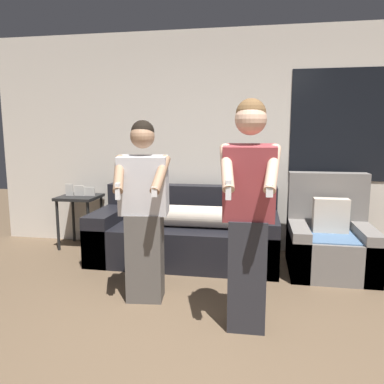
% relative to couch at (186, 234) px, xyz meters
% --- Properties ---
extents(wall_back, '(6.35, 0.07, 2.70)m').
position_rel_couch_xyz_m(wall_back, '(0.55, 0.54, 1.06)').
color(wall_back, silver).
rests_on(wall_back, ground_plane).
extents(couch, '(2.10, 1.00, 0.83)m').
position_rel_couch_xyz_m(couch, '(0.00, 0.00, 0.00)').
color(couch, black).
rests_on(couch, ground_plane).
extents(armchair, '(0.85, 0.85, 1.03)m').
position_rel_couch_xyz_m(armchair, '(1.58, -0.10, 0.03)').
color(armchair, slate).
rests_on(armchair, ground_plane).
extents(side_table, '(0.49, 0.48, 0.82)m').
position_rel_couch_xyz_m(side_table, '(-1.43, 0.24, 0.27)').
color(side_table, black).
rests_on(side_table, ground_plane).
extents(person_left, '(0.47, 0.49, 1.57)m').
position_rel_couch_xyz_m(person_left, '(-0.15, -1.13, 0.49)').
color(person_left, '#56514C').
rests_on(person_left, ground_plane).
extents(person_right, '(0.44, 0.47, 1.70)m').
position_rel_couch_xyz_m(person_right, '(0.75, -1.48, 0.59)').
color(person_right, '#28282D').
rests_on(person_right, ground_plane).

